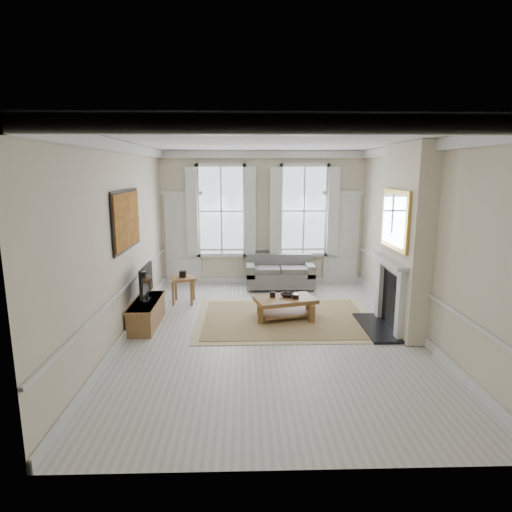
{
  "coord_description": "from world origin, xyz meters",
  "views": [
    {
      "loc": [
        -0.48,
        -7.32,
        2.91
      ],
      "look_at": [
        -0.24,
        0.96,
        1.25
      ],
      "focal_mm": 30.0,
      "sensor_mm": 36.0,
      "label": 1
    }
  ],
  "objects_px": {
    "sofa": "(280,274)",
    "side_table": "(183,282)",
    "tv_stand": "(147,313)",
    "coffee_table": "(285,302)"
  },
  "relations": [
    {
      "from": "sofa",
      "to": "side_table",
      "type": "xyz_separation_m",
      "value": [
        -2.25,
        -1.19,
        0.13
      ]
    },
    {
      "from": "sofa",
      "to": "side_table",
      "type": "relative_size",
      "value": 2.7
    },
    {
      "from": "side_table",
      "to": "tv_stand",
      "type": "xyz_separation_m",
      "value": [
        -0.5,
        -1.42,
        -0.23
      ]
    },
    {
      "from": "sofa",
      "to": "coffee_table",
      "type": "height_order",
      "value": "sofa"
    },
    {
      "from": "coffee_table",
      "to": "sofa",
      "type": "bearing_deg",
      "value": 72.56
    },
    {
      "from": "coffee_table",
      "to": "tv_stand",
      "type": "bearing_deg",
      "value": 170.61
    },
    {
      "from": "side_table",
      "to": "coffee_table",
      "type": "bearing_deg",
      "value": -27.77
    },
    {
      "from": "side_table",
      "to": "coffee_table",
      "type": "height_order",
      "value": "side_table"
    },
    {
      "from": "side_table",
      "to": "sofa",
      "type": "bearing_deg",
      "value": 27.81
    },
    {
      "from": "coffee_table",
      "to": "tv_stand",
      "type": "height_order",
      "value": "tv_stand"
    }
  ]
}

